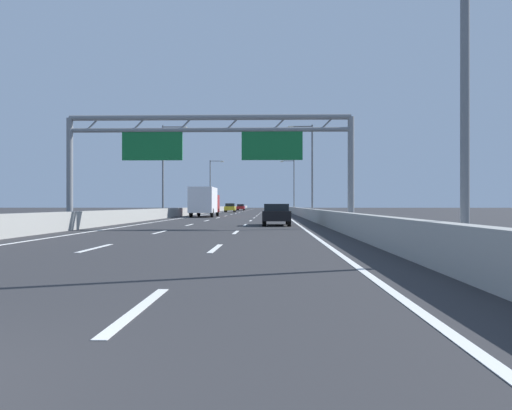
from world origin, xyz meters
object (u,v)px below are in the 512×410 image
(streetlamp_right_near, at_px, (454,18))
(streetlamp_right_mid, at_px, (310,165))
(streetlamp_right_far, at_px, (293,182))
(box_truck, at_px, (204,201))
(black_car, at_px, (276,214))
(red_car, at_px, (241,207))
(yellow_car, at_px, (230,208))
(sign_gantry, at_px, (210,142))
(blue_car, at_px, (241,207))
(streetlamp_left_far, at_px, (211,183))
(streetlamp_left_mid, at_px, (165,165))

(streetlamp_right_near, xyz_separation_m, streetlamp_right_mid, (0.00, 41.98, 0.00))
(streetlamp_right_far, bearing_deg, streetlamp_right_near, -90.00)
(streetlamp_right_mid, bearing_deg, box_truck, 168.06)
(black_car, distance_m, red_car, 87.69)
(red_car, xyz_separation_m, yellow_car, (-0.25, -27.77, 0.04))
(sign_gantry, xyz_separation_m, blue_car, (-3.79, 97.66, -4.05))
(streetlamp_right_near, height_order, black_car, streetlamp_right_near)
(streetlamp_right_mid, distance_m, streetlamp_right_far, 41.98)
(sign_gantry, relative_size, blue_car, 3.70)
(blue_car, relative_size, red_car, 1.02)
(sign_gantry, distance_m, red_car, 91.32)
(black_car, relative_size, box_truck, 0.55)
(streetlamp_right_mid, height_order, box_truck, streetlamp_right_mid)
(streetlamp_right_mid, xyz_separation_m, streetlamp_right_far, (0.00, 41.98, 0.00))
(streetlamp_right_far, relative_size, black_car, 2.16)
(streetlamp_right_near, relative_size, red_car, 2.23)
(streetlamp_right_near, bearing_deg, blue_car, 95.56)
(streetlamp_right_mid, distance_m, streetlamp_left_far, 44.56)
(streetlamp_left_far, bearing_deg, streetlamp_right_far, 0.00)
(streetlamp_right_near, xyz_separation_m, yellow_car, (-11.25, 80.93, -4.61))
(sign_gantry, relative_size, yellow_car, 3.70)
(box_truck, bearing_deg, streetlamp_right_far, 74.25)
(black_car, bearing_deg, streetlamp_right_near, -80.23)
(yellow_car, bearing_deg, box_truck, -89.88)
(sign_gantry, distance_m, box_truck, 27.24)
(red_car, xyz_separation_m, box_truck, (-0.18, -64.36, 0.95))
(sign_gantry, relative_size, streetlamp_left_mid, 1.70)
(sign_gantry, bearing_deg, streetlamp_right_near, -67.04)
(streetlamp_right_near, xyz_separation_m, black_car, (-3.67, 21.32, -4.69))
(streetlamp_left_mid, relative_size, blue_car, 2.18)
(streetlamp_right_mid, xyz_separation_m, blue_car, (-11.22, 73.22, -4.63))
(black_car, bearing_deg, red_car, 94.79)
(streetlamp_right_near, relative_size, streetlamp_left_mid, 1.00)
(streetlamp_right_mid, height_order, black_car, streetlamp_right_mid)
(black_car, bearing_deg, blue_car, 94.60)
(black_car, height_order, yellow_car, yellow_car)
(streetlamp_left_mid, bearing_deg, streetlamp_right_near, -70.42)
(streetlamp_left_far, xyz_separation_m, red_car, (3.94, 24.74, -4.65))
(streetlamp_right_mid, xyz_separation_m, box_truck, (-11.17, 2.36, -3.70))
(streetlamp_left_far, distance_m, box_truck, 39.97)
(streetlamp_right_near, xyz_separation_m, blue_car, (-11.22, 115.20, -4.63))
(sign_gantry, distance_m, streetlamp_left_mid, 25.57)
(box_truck, bearing_deg, yellow_car, 90.12)
(red_car, bearing_deg, blue_car, 92.03)
(streetlamp_right_near, xyz_separation_m, streetlamp_left_far, (-14.93, 83.96, 0.00))
(sign_gantry, xyz_separation_m, streetlamp_right_far, (7.43, 66.42, 0.59))
(streetlamp_right_near, relative_size, blue_car, 2.18)
(streetlamp_left_mid, bearing_deg, yellow_car, 84.60)
(yellow_car, relative_size, box_truck, 0.54)
(streetlamp_right_mid, bearing_deg, red_car, 99.36)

